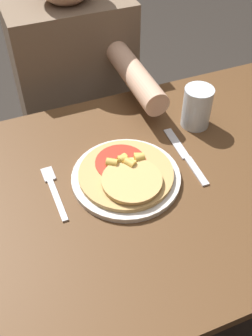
# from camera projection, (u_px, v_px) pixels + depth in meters

# --- Properties ---
(ground_plane) EXTENTS (8.00, 8.00, 0.00)m
(ground_plane) POSITION_uv_depth(u_px,v_px,m) (127.00, 321.00, 1.48)
(ground_plane) COLOR #2D2823
(dining_table) EXTENTS (1.20, 0.73, 0.76)m
(dining_table) POSITION_uv_depth(u_px,v_px,m) (128.00, 220.00, 1.02)
(dining_table) COLOR brown
(dining_table) RESTS_ON ground_plane
(plate) EXTENTS (0.26, 0.26, 0.01)m
(plate) POSITION_uv_depth(u_px,v_px,m) (126.00, 178.00, 0.95)
(plate) COLOR silver
(plate) RESTS_ON dining_table
(pizza) EXTENTS (0.23, 0.23, 0.04)m
(pizza) POSITION_uv_depth(u_px,v_px,m) (127.00, 174.00, 0.93)
(pizza) COLOR tan
(pizza) RESTS_ON plate
(fork) EXTENTS (0.03, 0.18, 0.00)m
(fork) POSITION_uv_depth(u_px,v_px,m) (54.00, 189.00, 0.93)
(fork) COLOR silver
(fork) RESTS_ON dining_table
(knife) EXTENTS (0.03, 0.22, 0.00)m
(knife) POSITION_uv_depth(u_px,v_px,m) (186.00, 156.00, 1.01)
(knife) COLOR silver
(knife) RESTS_ON dining_table
(drinking_glass) EXTENTS (0.08, 0.08, 0.12)m
(drinking_glass) POSITION_uv_depth(u_px,v_px,m) (197.00, 107.00, 1.06)
(drinking_glass) COLOR silver
(drinking_glass) RESTS_ON dining_table
(person_diner) EXTENTS (0.39, 0.52, 1.16)m
(person_diner) POSITION_uv_depth(u_px,v_px,m) (77.00, 86.00, 1.38)
(person_diner) COLOR #2D2D38
(person_diner) RESTS_ON ground_plane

